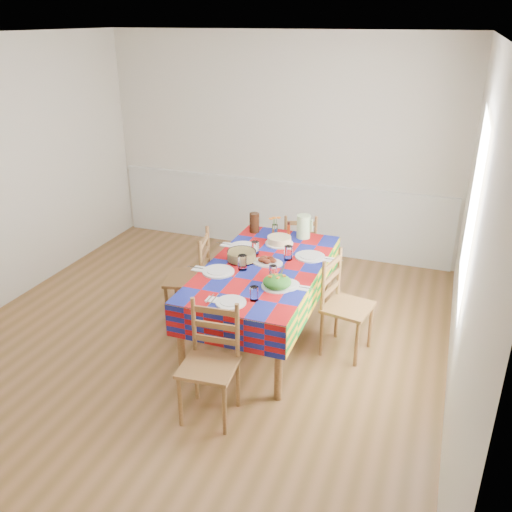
# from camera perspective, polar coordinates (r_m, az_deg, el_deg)

# --- Properties ---
(room) EXTENTS (4.58, 5.08, 2.78)m
(room) POSITION_cam_1_polar(r_m,az_deg,el_deg) (4.63, -7.04, 5.11)
(room) COLOR brown
(room) RESTS_ON ground
(wainscot) EXTENTS (4.41, 0.06, 0.92)m
(wainscot) POSITION_cam_1_polar(r_m,az_deg,el_deg) (7.09, 2.34, 4.59)
(wainscot) COLOR silver
(wainscot) RESTS_ON room
(window_right) EXTENTS (0.00, 1.40, 1.40)m
(window_right) POSITION_cam_1_polar(r_m,az_deg,el_deg) (4.40, 21.82, 4.60)
(window_right) COLOR white
(window_right) RESTS_ON room
(dining_table) EXTENTS (1.02, 1.90, 0.74)m
(dining_table) POSITION_cam_1_polar(r_m,az_deg,el_deg) (4.99, 0.83, -1.87)
(dining_table) COLOR brown
(dining_table) RESTS_ON room
(setting_near_head) EXTENTS (0.40, 0.27, 0.12)m
(setting_near_head) POSITION_cam_1_polar(r_m,az_deg,el_deg) (4.34, -1.84, -4.54)
(setting_near_head) COLOR white
(setting_near_head) RESTS_ON dining_table
(setting_left_near) EXTENTS (0.53, 0.31, 0.14)m
(setting_left_near) POSITION_cam_1_polar(r_m,az_deg,el_deg) (4.85, -3.14, -1.27)
(setting_left_near) COLOR white
(setting_left_near) RESTS_ON dining_table
(setting_left_far) EXTENTS (0.50, 0.29, 0.13)m
(setting_left_far) POSITION_cam_1_polar(r_m,az_deg,el_deg) (5.29, -0.99, 0.96)
(setting_left_far) COLOR white
(setting_left_far) RESTS_ON dining_table
(setting_right_near) EXTENTS (0.45, 0.26, 0.12)m
(setting_right_near) POSITION_cam_1_polar(r_m,az_deg,el_deg) (4.64, 2.72, -2.54)
(setting_right_near) COLOR white
(setting_right_near) RESTS_ON dining_table
(setting_right_far) EXTENTS (0.54, 0.31, 0.14)m
(setting_right_far) POSITION_cam_1_polar(r_m,az_deg,el_deg) (5.12, 4.96, 0.08)
(setting_right_far) COLOR white
(setting_right_far) RESTS_ON dining_table
(meat_platter) EXTENTS (0.29, 0.21, 0.06)m
(meat_platter) POSITION_cam_1_polar(r_m,az_deg,el_deg) (5.00, 1.19, -0.52)
(meat_platter) COLOR white
(meat_platter) RESTS_ON dining_table
(salad_platter) EXTENTS (0.27, 0.27, 0.11)m
(salad_platter) POSITION_cam_1_polar(r_m,az_deg,el_deg) (4.56, 2.23, -2.79)
(salad_platter) COLOR white
(salad_platter) RESTS_ON dining_table
(pasta_bowl) EXTENTS (0.27, 0.27, 0.10)m
(pasta_bowl) POSITION_cam_1_polar(r_m,az_deg,el_deg) (5.05, -1.53, 0.04)
(pasta_bowl) COLOR white
(pasta_bowl) RESTS_ON dining_table
(cake) EXTENTS (0.28, 0.28, 0.08)m
(cake) POSITION_cam_1_polar(r_m,az_deg,el_deg) (5.43, 2.46, 1.64)
(cake) COLOR white
(cake) RESTS_ON dining_table
(serving_utensils) EXTENTS (0.14, 0.31, 0.01)m
(serving_utensils) POSITION_cam_1_polar(r_m,az_deg,el_deg) (4.83, 2.37, -1.73)
(serving_utensils) COLOR black
(serving_utensils) RESTS_ON dining_table
(flower_vase) EXTENTS (0.13, 0.10, 0.20)m
(flower_vase) POSITION_cam_1_polar(r_m,az_deg,el_deg) (5.65, 1.99, 3.10)
(flower_vase) COLOR white
(flower_vase) RESTS_ON dining_table
(hot_sauce) EXTENTS (0.03, 0.03, 0.14)m
(hot_sauce) POSITION_cam_1_polar(r_m,az_deg,el_deg) (5.65, 3.45, 2.92)
(hot_sauce) COLOR #B2310E
(hot_sauce) RESTS_ON dining_table
(green_pitcher) EXTENTS (0.14, 0.14, 0.24)m
(green_pitcher) POSITION_cam_1_polar(r_m,az_deg,el_deg) (5.57, 5.03, 3.11)
(green_pitcher) COLOR #B9E3A0
(green_pitcher) RESTS_ON dining_table
(tea_pitcher) EXTENTS (0.10, 0.10, 0.21)m
(tea_pitcher) POSITION_cam_1_polar(r_m,az_deg,el_deg) (5.71, -0.17, 3.53)
(tea_pitcher) COLOR black
(tea_pitcher) RESTS_ON dining_table
(name_card) EXTENTS (0.07, 0.02, 0.02)m
(name_card) POSITION_cam_1_polar(r_m,az_deg,el_deg) (4.22, -3.30, -5.68)
(name_card) COLOR white
(name_card) RESTS_ON dining_table
(chair_near) EXTENTS (0.43, 0.42, 0.91)m
(chair_near) POSITION_cam_1_polar(r_m,az_deg,el_deg) (4.14, -4.81, -11.20)
(chair_near) COLOR brown
(chair_near) RESTS_ON room
(chair_far) EXTENTS (0.47, 0.45, 0.86)m
(chair_far) POSITION_cam_1_polar(r_m,az_deg,el_deg) (6.13, 4.62, 0.74)
(chair_far) COLOR brown
(chair_far) RESTS_ON room
(chair_left) EXTENTS (0.49, 0.51, 0.96)m
(chair_left) POSITION_cam_1_polar(r_m,az_deg,el_deg) (5.35, -6.79, -2.39)
(chair_left) COLOR brown
(chair_left) RESTS_ON room
(chair_right) EXTENTS (0.46, 0.48, 0.93)m
(chair_right) POSITION_cam_1_polar(r_m,az_deg,el_deg) (4.92, 9.21, -5.20)
(chair_right) COLOR brown
(chair_right) RESTS_ON room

